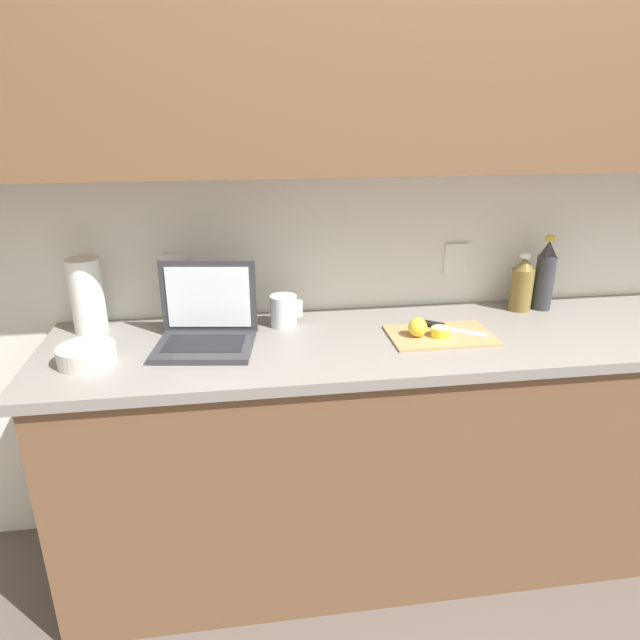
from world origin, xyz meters
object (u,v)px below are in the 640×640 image
object	(u,v)px
knife	(437,325)
paper_towel_roll	(87,295)
laptop	(206,326)
bowl_white	(87,355)
bottle_green_soda	(545,276)
lemon_half_cut	(440,332)
bottle_oil_tall	(522,284)
lemon_whole_beside	(418,327)
cutting_board	(440,335)
measuring_cup	(284,311)

from	to	relation	value
knife	paper_towel_roll	size ratio (longest dim) A/B	0.90
laptop	bowl_white	distance (m)	0.37
bottle_green_soda	bowl_white	size ratio (longest dim) A/B	1.64
laptop	lemon_half_cut	distance (m)	0.77
bottle_oil_tall	bowl_white	size ratio (longest dim) A/B	1.28
knife	lemon_whole_beside	distance (m)	0.11
lemon_whole_beside	bottle_oil_tall	size ratio (longest dim) A/B	0.29
cutting_board	bottle_oil_tall	distance (m)	0.45
measuring_cup	bowl_white	size ratio (longest dim) A/B	0.66
knife	bottle_oil_tall	size ratio (longest dim) A/B	1.04
cutting_board	bottle_oil_tall	size ratio (longest dim) A/B	1.58
lemon_half_cut	bowl_white	world-z (taller)	bowl_white
cutting_board	bottle_green_soda	bearing A→B (deg)	24.42
lemon_half_cut	bowl_white	xyz separation A→B (m)	(-1.12, -0.03, 0.00)
laptop	lemon_whole_beside	xyz separation A→B (m)	(0.69, -0.06, -0.02)
bottle_green_soda	bottle_oil_tall	bearing A→B (deg)	-180.00
lemon_whole_beside	measuring_cup	world-z (taller)	measuring_cup
paper_towel_roll	bowl_white	bearing A→B (deg)	-80.38
lemon_whole_beside	paper_towel_roll	distance (m)	1.12
lemon_whole_beside	bottle_green_soda	size ratio (longest dim) A/B	0.23
bottle_green_soda	measuring_cup	bearing A→B (deg)	-177.96
bottle_oil_tall	laptop	bearing A→B (deg)	-172.12
laptop	cutting_board	distance (m)	0.78
cutting_board	knife	distance (m)	0.06
bottle_oil_tall	measuring_cup	bearing A→B (deg)	-177.76
laptop	knife	xyz separation A→B (m)	(0.78, 0.00, -0.05)
laptop	lemon_whole_beside	distance (m)	0.70
lemon_half_cut	lemon_whole_beside	distance (m)	0.08
paper_towel_roll	knife	bearing A→B (deg)	-8.23
laptop	cutting_board	world-z (taller)	laptop
knife	measuring_cup	xyz separation A→B (m)	(-0.52, 0.12, 0.04)
laptop	lemon_whole_beside	world-z (taller)	laptop
laptop	knife	bearing A→B (deg)	8.50
laptop	lemon_half_cut	size ratio (longest dim) A/B	5.52
cutting_board	lemon_whole_beside	bearing A→B (deg)	-177.58
cutting_board	knife	bearing A→B (deg)	82.18
bottle_oil_tall	bowl_white	xyz separation A→B (m)	(-1.52, -0.26, -0.07)
lemon_half_cut	bowl_white	distance (m)	1.12
cutting_board	bowl_white	size ratio (longest dim) A/B	2.02
measuring_cup	lemon_whole_beside	bearing A→B (deg)	-23.22
bottle_green_soda	paper_towel_roll	bearing A→B (deg)	179.50
lemon_half_cut	bottle_green_soda	size ratio (longest dim) A/B	0.22
bottle_green_soda	bottle_oil_tall	xyz separation A→B (m)	(-0.09, -0.00, -0.03)
cutting_board	lemon_whole_beside	world-z (taller)	lemon_whole_beside
bottle_green_soda	bottle_oil_tall	size ratio (longest dim) A/B	1.28
bowl_white	measuring_cup	bearing A→B (deg)	20.30
measuring_cup	bowl_white	bearing A→B (deg)	-159.70
cutting_board	measuring_cup	size ratio (longest dim) A/B	3.04
cutting_board	paper_towel_roll	world-z (taller)	paper_towel_roll
bowl_white	lemon_half_cut	bearing A→B (deg)	1.54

